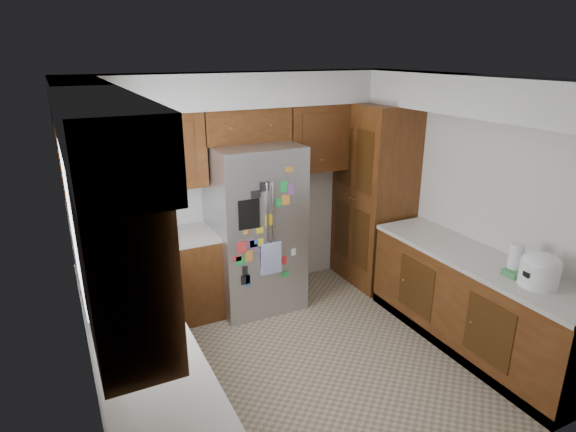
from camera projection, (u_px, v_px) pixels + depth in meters
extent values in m
plane|color=tan|center=(308.00, 360.00, 4.44)|extent=(3.60, 3.60, 0.00)
cube|color=silver|center=(241.00, 187.00, 5.39)|extent=(3.60, 0.04, 2.50)
cube|color=silver|center=(79.00, 276.00, 3.27)|extent=(0.04, 3.20, 2.50)
cube|color=silver|center=(468.00, 204.00, 4.79)|extent=(0.04, 3.20, 2.50)
cube|color=silver|center=(449.00, 326.00, 2.68)|extent=(3.60, 0.04, 2.50)
cube|color=white|center=(313.00, 78.00, 3.62)|extent=(3.60, 3.20, 0.02)
cube|color=silver|center=(245.00, 90.00, 4.87)|extent=(3.60, 0.38, 0.35)
cube|color=silver|center=(88.00, 115.00, 3.00)|extent=(0.38, 3.20, 0.35)
cube|color=silver|center=(467.00, 95.00, 4.36)|extent=(0.38, 3.20, 0.35)
cube|color=#48200D|center=(135.00, 153.00, 4.59)|extent=(1.33, 0.34, 0.75)
cube|color=#48200D|center=(337.00, 135.00, 5.55)|extent=(1.33, 0.34, 0.75)
cube|color=#48200D|center=(123.00, 265.00, 2.20)|extent=(0.34, 0.85, 0.75)
cube|color=white|center=(73.00, 223.00, 3.25)|extent=(0.02, 0.90, 1.05)
cube|color=white|center=(79.00, 222.00, 3.27)|extent=(0.01, 1.02, 1.15)
cube|color=#1B34A1|center=(151.00, 171.00, 4.52)|extent=(0.16, 0.02, 0.22)
cube|color=beige|center=(109.00, 154.00, 4.31)|extent=(0.16, 0.02, 0.20)
cube|color=#48200D|center=(144.00, 387.00, 3.41)|extent=(0.60, 2.60, 0.88)
cube|color=#48200D|center=(181.00, 278.00, 5.05)|extent=(0.75, 0.60, 0.88)
cube|color=silver|center=(138.00, 331.00, 3.26)|extent=(0.63, 2.60, 0.04)
cube|color=silver|center=(177.00, 237.00, 4.90)|extent=(0.75, 0.60, 0.04)
cube|color=black|center=(149.00, 431.00, 3.54)|extent=(0.60, 2.60, 0.10)
cube|color=#48200D|center=(473.00, 304.00, 4.53)|extent=(0.60, 2.25, 0.88)
cube|color=silver|center=(479.00, 260.00, 4.38)|extent=(0.63, 2.25, 0.04)
cube|color=black|center=(468.00, 340.00, 4.65)|extent=(0.60, 2.25, 0.10)
cube|color=#48200D|center=(374.00, 196.00, 5.69)|extent=(0.60, 0.90, 2.15)
cube|color=#ACACB2|center=(256.00, 228.00, 5.17)|extent=(0.90, 0.75, 1.80)
cylinder|color=silver|center=(268.00, 226.00, 4.77)|extent=(0.02, 0.02, 0.90)
cylinder|color=silver|center=(273.00, 225.00, 4.80)|extent=(0.02, 0.02, 0.90)
cube|color=black|center=(249.00, 214.00, 4.65)|extent=(0.22, 0.01, 0.30)
cube|color=white|center=(271.00, 259.00, 4.89)|extent=(0.22, 0.01, 0.34)
cube|color=black|center=(245.00, 271.00, 4.82)|extent=(0.05, 0.00, 0.11)
cube|color=white|center=(265.00, 270.00, 4.92)|extent=(0.09, 0.00, 0.07)
cube|color=red|center=(237.00, 259.00, 4.74)|extent=(0.09, 0.00, 0.06)
cube|color=red|center=(242.00, 247.00, 4.72)|extent=(0.10, 0.00, 0.12)
cube|color=green|center=(285.00, 274.00, 5.05)|extent=(0.08, 0.00, 0.07)
cube|color=#8C4C99|center=(291.00, 189.00, 4.78)|extent=(0.07, 0.00, 0.12)
cube|color=black|center=(256.00, 194.00, 4.62)|extent=(0.10, 0.00, 0.08)
cube|color=black|center=(264.00, 187.00, 4.64)|extent=(0.10, 0.00, 0.09)
cube|color=orange|center=(249.00, 256.00, 4.79)|extent=(0.08, 0.00, 0.12)
cube|color=green|center=(240.00, 261.00, 4.76)|extent=(0.09, 0.00, 0.10)
cube|color=yellow|center=(260.00, 230.00, 4.76)|extent=(0.07, 0.00, 0.06)
cube|color=#8C4C99|center=(263.00, 255.00, 4.86)|extent=(0.07, 0.00, 0.06)
cube|color=yellow|center=(269.00, 220.00, 4.77)|extent=(0.08, 0.00, 0.12)
cube|color=red|center=(283.00, 261.00, 4.99)|extent=(0.09, 0.00, 0.09)
cube|color=blue|center=(254.00, 244.00, 4.77)|extent=(0.09, 0.00, 0.08)
cube|color=white|center=(293.00, 252.00, 5.02)|extent=(0.05, 0.00, 0.08)
cube|color=black|center=(246.00, 280.00, 4.85)|extent=(0.10, 0.00, 0.10)
cube|color=green|center=(284.00, 187.00, 4.74)|extent=(0.09, 0.00, 0.11)
cube|color=orange|center=(246.00, 231.00, 4.69)|extent=(0.05, 0.00, 0.07)
cube|color=green|center=(278.00, 203.00, 4.76)|extent=(0.07, 0.00, 0.09)
cube|color=yellow|center=(261.00, 242.00, 4.80)|extent=(0.06, 0.00, 0.07)
cube|color=#8C4C99|center=(254.00, 247.00, 4.79)|extent=(0.08, 0.00, 0.06)
cube|color=#8C4C99|center=(252.00, 243.00, 4.76)|extent=(0.06, 0.00, 0.09)
cube|color=orange|center=(289.00, 169.00, 4.71)|extent=(0.08, 0.00, 0.05)
cube|color=orange|center=(286.00, 200.00, 4.79)|extent=(0.09, 0.00, 0.10)
cube|color=blue|center=(248.00, 281.00, 4.87)|extent=(0.05, 0.00, 0.12)
cube|color=#48200D|center=(245.00, 124.00, 5.01)|extent=(0.96, 0.34, 0.35)
sphere|color=#2C2EC7|center=(207.00, 94.00, 4.76)|extent=(0.28, 0.28, 0.28)
cylinder|color=black|center=(261.00, 99.00, 4.98)|extent=(0.27, 0.27, 0.15)
ellipsoid|color=#333338|center=(260.00, 91.00, 4.95)|extent=(0.25, 0.25, 0.11)
cube|color=white|center=(127.00, 295.00, 3.57)|extent=(0.52, 0.70, 0.12)
cube|color=black|center=(126.00, 288.00, 3.55)|extent=(0.44, 0.60, 0.02)
cylinder|color=silver|center=(95.00, 282.00, 3.44)|extent=(0.02, 0.02, 0.30)
cylinder|color=silver|center=(102.00, 263.00, 3.42)|extent=(0.16, 0.02, 0.02)
cube|color=gold|center=(162.00, 310.00, 3.45)|extent=(0.10, 0.18, 0.04)
cube|color=black|center=(126.00, 266.00, 4.08)|extent=(0.18, 0.14, 0.10)
cylinder|color=black|center=(123.00, 246.00, 4.02)|extent=(0.16, 0.16, 0.28)
cylinder|color=#ACACB2|center=(110.00, 258.00, 4.12)|extent=(0.14, 0.14, 0.20)
sphere|color=white|center=(126.00, 244.00, 4.42)|extent=(0.20, 0.20, 0.20)
cube|color=#3F72B2|center=(100.00, 247.00, 4.38)|extent=(0.14, 0.10, 0.18)
cube|color=#BFB28C|center=(117.00, 243.00, 4.51)|extent=(0.10, 0.08, 0.14)
cylinder|color=white|center=(124.00, 274.00, 3.93)|extent=(0.08, 0.08, 0.11)
cylinder|color=white|center=(539.00, 273.00, 3.83)|extent=(0.31, 0.31, 0.21)
ellipsoid|color=white|center=(542.00, 261.00, 3.80)|extent=(0.30, 0.30, 0.13)
cube|color=black|center=(527.00, 274.00, 3.77)|extent=(0.04, 0.06, 0.04)
cylinder|color=white|center=(516.00, 259.00, 4.03)|extent=(0.12, 0.12, 0.27)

